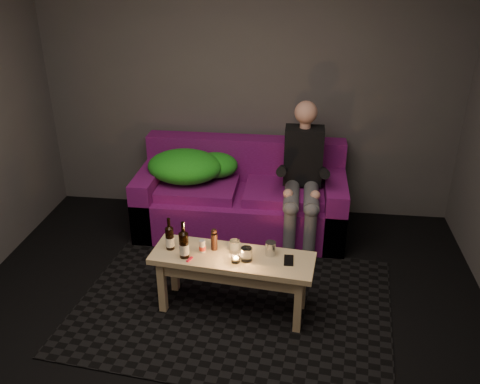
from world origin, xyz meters
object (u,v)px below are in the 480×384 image
object	(u,v)px
sofa	(242,199)
beer_bottle_a	(170,238)
person	(303,174)
steel_cup	(271,248)
beer_bottle_b	(184,244)
coffee_table	(232,266)

from	to	relation	value
sofa	beer_bottle_a	distance (m)	1.30
person	steel_cup	distance (m)	1.08
beer_bottle_b	person	bearing A→B (deg)	54.85
sofa	beer_bottle_a	xyz separation A→B (m)	(-0.38, -1.21, 0.27)
sofa	person	size ratio (longest dim) A/B	1.50
steel_cup	beer_bottle_a	bearing A→B (deg)	-179.28
coffee_table	steel_cup	bearing A→B (deg)	10.38
coffee_table	sofa	bearing A→B (deg)	93.72
coffee_table	beer_bottle_b	world-z (taller)	beer_bottle_b
coffee_table	beer_bottle_b	size ratio (longest dim) A/B	4.26
person	coffee_table	size ratio (longest dim) A/B	1.06
person	steel_cup	xyz separation A→B (m)	(-0.21, -1.05, -0.13)
sofa	coffee_table	size ratio (longest dim) A/B	1.59
steel_cup	beer_bottle_b	bearing A→B (deg)	-170.29
sofa	steel_cup	world-z (taller)	sofa
sofa	person	xyz separation A→B (m)	(0.56, -0.16, 0.36)
sofa	coffee_table	xyz separation A→B (m)	(0.08, -1.25, 0.10)
sofa	beer_bottle_b	world-z (taller)	sofa
sofa	coffee_table	bearing A→B (deg)	-86.28
sofa	coffee_table	world-z (taller)	sofa
beer_bottle_b	coffee_table	bearing A→B (deg)	9.17
sofa	beer_bottle_b	size ratio (longest dim) A/B	6.78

